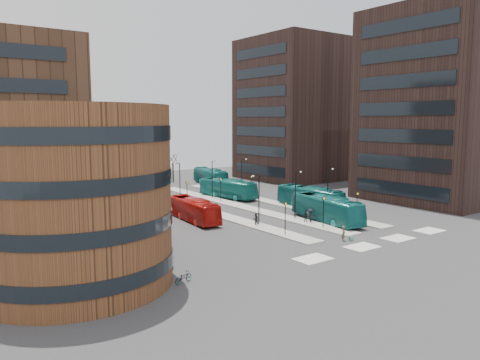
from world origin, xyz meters
TOP-DOWN VIEW (x-y plane):
  - ground at (0.00, 0.00)m, footprint 160.00×160.00m
  - island_left at (-4.00, 30.00)m, footprint 2.50×45.00m
  - island_mid at (2.00, 30.00)m, footprint 2.50×45.00m
  - island_right at (8.00, 30.00)m, footprint 2.50×45.00m
  - suitcase at (-0.15, 6.20)m, footprint 0.46×0.41m
  - red_bus at (-8.67, 24.65)m, footprint 3.44×10.75m
  - teal_bus_a at (4.84, 14.55)m, footprint 4.77×12.29m
  - teal_bus_b at (4.89, 36.83)m, footprint 4.52×11.64m
  - teal_bus_c at (9.54, 22.29)m, footprint 2.92×11.66m
  - teal_bus_d at (11.08, 52.00)m, footprint 4.66×12.07m
  - traveller at (-0.82, 6.68)m, footprint 0.72×0.68m
  - commuter_a at (-3.95, 17.94)m, footprint 0.85×0.71m
  - commuter_b at (2.20, 15.56)m, footprint 0.61×1.00m
  - commuter_c at (2.65, 15.25)m, footprint 0.97×1.30m
  - bicycle_near at (-21.00, 5.36)m, footprint 1.89×1.11m
  - bicycle_mid at (-21.00, 8.46)m, footprint 1.51×0.51m
  - bicycle_far at (-21.00, 9.88)m, footprint 1.82×0.73m
  - crosswalk_stripes at (1.75, 4.00)m, footprint 22.35×2.40m
  - round_building at (-28.00, 10.00)m, footprint 15.16×15.16m
  - tower_near at (31.98, 16.00)m, footprint 20.12×20.00m
  - tower_far at (31.98, 50.00)m, footprint 20.12×20.00m
  - sign_poles at (1.60, 23.00)m, footprint 12.45×22.12m
  - lamp_posts at (2.64, 28.00)m, footprint 14.04×20.24m
  - bare_trees at (2.67, 62.67)m, footprint 10.97×8.14m

SIDE VIEW (x-z plane):
  - ground at x=0.00m, z-range 0.00..0.00m
  - crosswalk_stripes at x=1.75m, z-range 0.00..0.01m
  - island_left at x=-4.00m, z-range 0.00..0.15m
  - island_mid at x=2.00m, z-range 0.00..0.15m
  - island_right at x=8.00m, z-range 0.00..0.15m
  - suitcase at x=-0.15m, z-range 0.00..0.49m
  - bicycle_mid at x=-21.00m, z-range 0.00..0.90m
  - bicycle_near at x=-21.00m, z-range 0.00..0.94m
  - bicycle_far at x=-21.00m, z-range 0.00..0.94m
  - commuter_a at x=-3.95m, z-range 0.00..1.56m
  - commuter_b at x=2.20m, z-range 0.00..1.59m
  - traveller at x=-0.82m, z-range 0.00..1.65m
  - commuter_c at x=2.65m, z-range 0.00..1.79m
  - red_bus at x=-8.67m, z-range 0.00..2.94m
  - teal_bus_b at x=4.89m, z-range 0.00..3.16m
  - teal_bus_c at x=9.54m, z-range 0.00..3.23m
  - teal_bus_d at x=11.08m, z-range 0.00..3.28m
  - teal_bus_a at x=4.84m, z-range 0.00..3.34m
  - sign_poles at x=1.60m, z-range 0.58..4.23m
  - bare_trees at x=2.67m, z-range -0.22..5.67m
  - lamp_posts at x=2.64m, z-range 0.52..6.64m
  - round_building at x=-28.00m, z-range -0.01..13.99m
  - tower_near at x=31.98m, z-range 0.00..30.00m
  - tower_far at x=31.98m, z-range 0.00..30.00m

